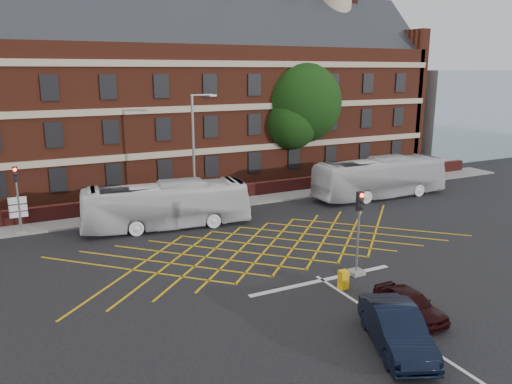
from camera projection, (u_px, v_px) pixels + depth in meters
name	position (u px, v px, depth m)	size (l,w,h in m)	color
ground	(287.00, 257.00, 27.40)	(120.00, 120.00, 0.00)	black
victorian_building	(167.00, 95.00, 44.73)	(51.00, 12.17, 20.40)	#602718
boundary_wall	(202.00, 196.00, 38.54)	(56.00, 0.50, 1.10)	#531816
far_pavement	(207.00, 205.00, 37.79)	(60.00, 3.00, 0.12)	slate
glass_block	(446.00, 113.00, 59.30)	(14.00, 10.00, 10.00)	#99B2BF
box_junction_hatching	(269.00, 246.00, 29.13)	(11.50, 0.12, 0.02)	#CC990C
stop_line	(323.00, 280.00, 24.36)	(8.00, 0.30, 0.02)	silver
centre_line	(421.00, 343.00, 18.72)	(0.15, 14.00, 0.02)	silver
bus_left	(166.00, 205.00, 32.25)	(2.52, 10.77, 3.00)	silver
bus_right	(380.00, 178.00, 40.01)	(2.69, 11.51, 3.21)	silver
car_navy	(396.00, 329.00, 18.27)	(1.64, 4.70, 1.55)	black
car_maroon	(410.00, 303.00, 20.63)	(1.41, 3.52, 1.20)	black
deciduous_tree	(301.00, 109.00, 45.25)	(7.58, 7.33, 10.79)	black
traffic_light_near	(358.00, 241.00, 24.69)	(0.70, 0.70, 4.27)	slate
traffic_light_far	(19.00, 207.00, 30.91)	(0.70, 0.70, 4.27)	slate
street_lamp	(195.00, 176.00, 34.67)	(2.25, 1.00, 8.43)	slate
direction_signs	(18.00, 208.00, 31.97)	(1.10, 0.16, 2.20)	gray
utility_cabinet	(343.00, 280.00, 23.33)	(0.41, 0.36, 0.90)	#EBB20D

